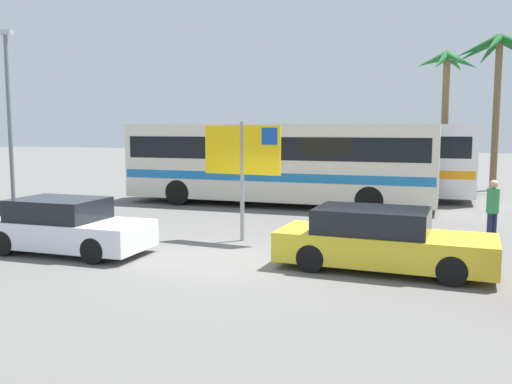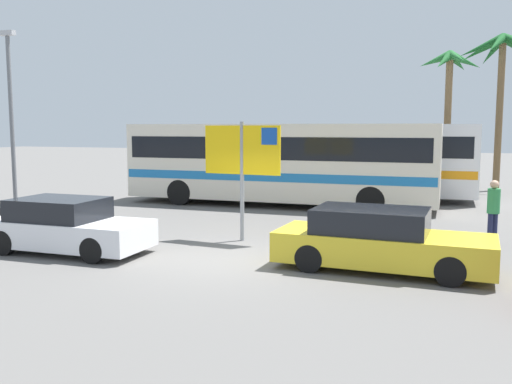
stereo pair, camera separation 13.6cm
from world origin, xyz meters
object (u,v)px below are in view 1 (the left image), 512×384
pedestrian_by_bus (493,206)px  car_white (66,227)px  car_yellow (381,240)px  bus_front_coach (277,160)px  ferry_sign (244,155)px  bus_rear_coach (329,157)px

pedestrian_by_bus → car_white: bearing=-112.5°
car_yellow → bus_front_coach: bearing=122.3°
bus_front_coach → ferry_sign: ferry_sign is taller
car_white → pedestrian_by_bus: pedestrian_by_bus is taller
car_white → pedestrian_by_bus: 10.91m
ferry_sign → car_yellow: bearing=-21.4°
car_yellow → car_white: bearing=-171.1°
bus_rear_coach → car_yellow: bus_rear_coach is taller
car_white → pedestrian_by_bus: size_ratio=2.40×
pedestrian_by_bus → bus_rear_coach: bearing=169.4°
bus_front_coach → car_white: size_ratio=2.96×
bus_rear_coach → ferry_sign: bearing=-91.6°
ferry_sign → car_yellow: ferry_sign is taller
bus_rear_coach → pedestrian_by_bus: (6.03, -8.26, -0.79)m
bus_front_coach → car_white: bus_front_coach is taller
car_yellow → pedestrian_by_bus: size_ratio=2.74×
bus_rear_coach → pedestrian_by_bus: bus_rear_coach is taller
bus_rear_coach → ferry_sign: size_ratio=3.75×
bus_rear_coach → car_white: bus_rear_coach is taller
ferry_sign → car_white: (-3.64, -2.73, -1.69)m
ferry_sign → car_yellow: 4.61m
car_white → car_yellow: size_ratio=0.88×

